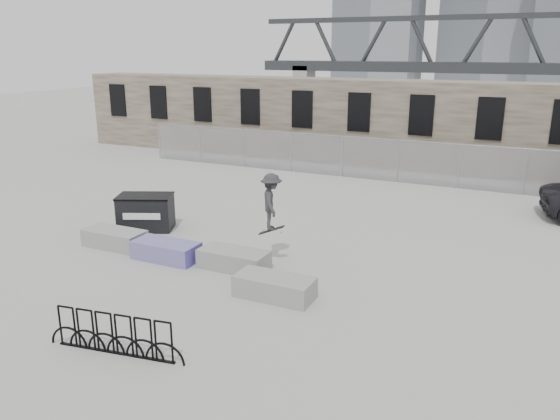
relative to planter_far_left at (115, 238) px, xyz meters
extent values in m
plane|color=#A2A19D|center=(3.24, 0.04, -0.30)|extent=(120.00, 120.00, 0.00)
cube|color=brown|center=(3.24, 16.29, 1.95)|extent=(36.00, 2.50, 4.50)
cube|color=black|center=(-12.76, 15.02, 2.60)|extent=(1.20, 0.12, 2.00)
cube|color=black|center=(-9.56, 15.02, 2.60)|extent=(1.20, 0.12, 2.00)
cube|color=black|center=(-6.36, 15.02, 2.60)|extent=(1.20, 0.12, 2.00)
cube|color=black|center=(-3.16, 15.02, 2.60)|extent=(1.20, 0.12, 2.00)
cube|color=black|center=(0.04, 15.02, 2.60)|extent=(1.20, 0.12, 2.00)
cube|color=black|center=(3.24, 15.02, 2.60)|extent=(1.20, 0.12, 2.00)
cube|color=black|center=(6.44, 15.02, 2.60)|extent=(1.20, 0.12, 2.00)
cube|color=black|center=(9.64, 15.02, 2.60)|extent=(1.20, 0.12, 2.00)
cylinder|color=gray|center=(-7.76, 12.54, 0.70)|extent=(0.06, 0.06, 2.00)
cylinder|color=gray|center=(-5.01, 12.54, 0.70)|extent=(0.06, 0.06, 2.00)
cylinder|color=gray|center=(-2.26, 12.54, 0.70)|extent=(0.06, 0.06, 2.00)
cylinder|color=gray|center=(0.49, 12.54, 0.70)|extent=(0.06, 0.06, 2.00)
cylinder|color=gray|center=(3.24, 12.54, 0.70)|extent=(0.06, 0.06, 2.00)
cylinder|color=gray|center=(5.99, 12.54, 0.70)|extent=(0.06, 0.06, 2.00)
cylinder|color=gray|center=(8.74, 12.54, 0.70)|extent=(0.06, 0.06, 2.00)
cylinder|color=gray|center=(11.49, 12.54, 0.70)|extent=(0.06, 0.06, 2.00)
cube|color=#99999E|center=(3.24, 12.54, 0.70)|extent=(22.00, 0.02, 2.00)
cylinder|color=gray|center=(3.24, 12.54, 1.70)|extent=(22.00, 0.04, 0.04)
cube|color=#969693|center=(0.00, 0.00, -0.02)|extent=(2.00, 0.90, 0.55)
cube|color=#2D471E|center=(0.00, 0.00, 0.19)|extent=(1.76, 0.66, 0.10)
cube|color=#4339AC|center=(2.15, -0.21, -0.02)|extent=(2.00, 0.90, 0.55)
cube|color=#2D471E|center=(2.15, -0.21, 0.19)|extent=(1.76, 0.66, 0.10)
cube|color=#969693|center=(4.33, 0.04, -0.02)|extent=(2.00, 0.90, 0.55)
cube|color=#2D471E|center=(4.33, 0.04, 0.19)|extent=(1.76, 0.66, 0.10)
cube|color=#969693|center=(6.20, -1.16, -0.02)|extent=(2.00, 0.90, 0.55)
cube|color=#2D471E|center=(6.20, -1.16, 0.19)|extent=(1.76, 0.66, 0.10)
cube|color=black|center=(-0.21, 1.84, 0.29)|extent=(2.09, 1.73, 1.17)
cube|color=black|center=(-0.21, 1.84, 0.89)|extent=(2.15, 1.79, 0.05)
cube|color=white|center=(0.02, 1.33, 0.33)|extent=(1.16, 0.54, 0.23)
cube|color=black|center=(4.41, -4.97, -0.28)|extent=(2.68, 0.46, 0.04)
torus|color=black|center=(3.30, -5.14, 0.15)|extent=(0.89, 0.18, 0.89)
torus|color=black|center=(3.74, -5.07, 0.15)|extent=(0.89, 0.18, 0.89)
torus|color=black|center=(4.19, -5.00, 0.15)|extent=(0.89, 0.18, 0.89)
torus|color=black|center=(4.63, -4.93, 0.15)|extent=(0.89, 0.18, 0.89)
torus|color=black|center=(5.08, -4.87, 0.15)|extent=(0.89, 0.18, 0.89)
torus|color=black|center=(5.52, -4.80, 0.15)|extent=(0.89, 0.18, 0.89)
cube|color=gray|center=(-16.76, 55.04, 1.70)|extent=(2.00, 3.00, 4.00)
imported|color=#2F2F32|center=(5.07, 0.97, 1.54)|extent=(1.06, 1.23, 1.65)
cube|color=black|center=(5.07, 0.97, 0.69)|extent=(0.77, 0.30, 0.32)
cylinder|color=beige|center=(4.79, 0.90, 0.64)|extent=(0.06, 0.03, 0.06)
cylinder|color=beige|center=(4.79, 1.04, 0.64)|extent=(0.06, 0.03, 0.06)
cylinder|color=beige|center=(5.35, 0.90, 0.64)|extent=(0.06, 0.03, 0.06)
cylinder|color=beige|center=(5.35, 1.04, 0.64)|extent=(0.06, 0.03, 0.06)
camera|label=1|loc=(11.73, -12.52, 5.74)|focal=35.00mm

